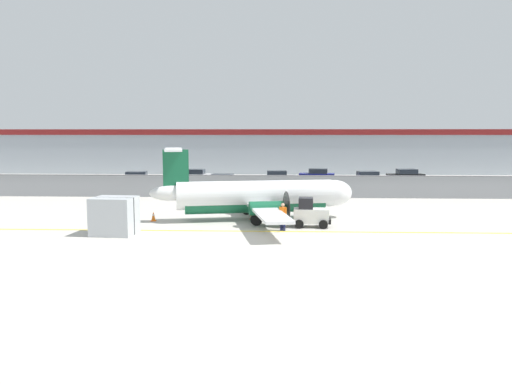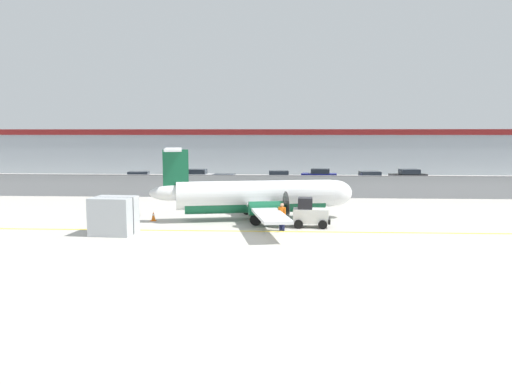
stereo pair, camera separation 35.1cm
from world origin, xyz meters
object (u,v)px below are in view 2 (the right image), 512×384
object	(u,v)px
parked_car_0	(140,179)
parked_car_4	(319,175)
commuter_airplane	(259,196)
ground_crew_worker	(282,215)
traffic_cone_near_left	(252,215)
parked_car_3	(280,178)
traffic_cone_near_right	(153,216)
parked_car_1	(196,176)
baggage_tug	(310,214)
parked_car_2	(225,182)
cargo_container	(114,216)
parked_car_6	(408,176)
parked_car_5	(369,179)
traffic_cone_far_left	(284,216)

from	to	relation	value
parked_car_0	parked_car_4	xyz separation A→B (m)	(20.34, 5.42, 0.00)
commuter_airplane	ground_crew_worker	xyz separation A→B (m)	(1.59, -3.89, -0.65)
traffic_cone_near_left	parked_car_3	size ratio (longest dim) A/B	0.15
ground_crew_worker	parked_car_3	world-z (taller)	same
commuter_airplane	traffic_cone_near_left	distance (m)	1.37
traffic_cone_near_left	traffic_cone_near_right	size ratio (longest dim) A/B	1.00
parked_car_1	parked_car_4	world-z (taller)	same
parked_car_3	parked_car_4	world-z (taller)	same
baggage_tug	commuter_airplane	bearing A→B (deg)	145.13
commuter_airplane	parked_car_2	size ratio (longest dim) A/B	3.71
cargo_container	parked_car_1	bearing A→B (deg)	95.79
commuter_airplane	baggage_tug	distance (m)	4.33
ground_crew_worker	cargo_container	world-z (taller)	cargo_container
cargo_container	parked_car_4	distance (m)	34.65
traffic_cone_near_left	parked_car_2	bearing A→B (deg)	102.28
cargo_container	parked_car_6	size ratio (longest dim) A/B	0.59
parked_car_4	parked_car_5	distance (m)	6.54
parked_car_4	parked_car_3	bearing A→B (deg)	42.31
parked_car_0	traffic_cone_near_left	bearing A→B (deg)	-62.42
parked_car_6	cargo_container	bearing A→B (deg)	45.90
traffic_cone_near_right	traffic_cone_far_left	xyz separation A→B (m)	(8.84, 0.64, 0.00)
ground_crew_worker	parked_car_0	size ratio (longest dim) A/B	0.39
baggage_tug	parked_car_0	xyz separation A→B (m)	(-17.60, 23.30, 0.04)
traffic_cone_near_left	parked_car_6	size ratio (longest dim) A/B	0.15
parked_car_0	traffic_cone_near_right	bearing A→B (deg)	-77.85
ground_crew_worker	parked_car_4	xyz separation A→B (m)	(4.50, 29.98, -0.06)
commuter_airplane	parked_car_0	size ratio (longest dim) A/B	3.67
traffic_cone_near_left	parked_car_4	xyz separation A→B (m)	(6.56, 26.10, 0.58)
traffic_cone_near_right	traffic_cone_far_left	size ratio (longest dim) A/B	1.00
parked_car_5	commuter_airplane	bearing A→B (deg)	55.10
baggage_tug	parked_car_1	xyz separation A→B (m)	(-11.92, 27.17, 0.04)
commuter_airplane	parked_car_3	distance (m)	22.72
baggage_tug	parked_car_4	bearing A→B (deg)	87.82
parked_car_2	parked_car_5	size ratio (longest dim) A/B	0.98
ground_crew_worker	parked_car_3	xyz separation A→B (m)	(-0.26, 26.56, -0.06)
traffic_cone_near_left	parked_car_5	bearing A→B (deg)	62.01
traffic_cone_near_left	parked_car_1	bearing A→B (deg)	108.26
traffic_cone_near_right	parked_car_6	bearing A→B (deg)	48.43
traffic_cone_near_right	baggage_tug	bearing A→B (deg)	-9.46
traffic_cone_near_right	parked_car_0	distance (m)	22.70
baggage_tug	parked_car_3	size ratio (longest dim) A/B	0.56
parked_car_1	ground_crew_worker	bearing A→B (deg)	113.38
cargo_container	traffic_cone_near_right	bearing A→B (deg)	80.89
baggage_tug	parked_car_1	bearing A→B (deg)	116.96
cargo_container	parked_car_3	distance (m)	29.71
ground_crew_worker	parked_car_5	distance (m)	27.76
traffic_cone_near_left	parked_car_6	xyz separation A→B (m)	(17.05, 25.87, 0.58)
traffic_cone_near_left	traffic_cone_near_right	world-z (taller)	same
parked_car_4	parked_car_5	size ratio (longest dim) A/B	0.99
parked_car_3	parked_car_5	world-z (taller)	same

